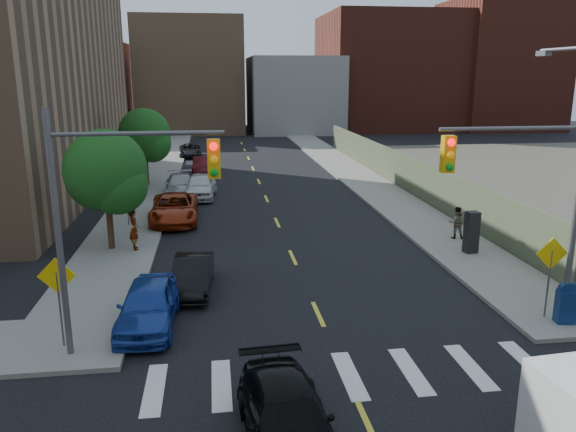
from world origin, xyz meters
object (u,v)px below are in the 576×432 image
object	(u,v)px
parked_car_grey	(190,150)
pedestrian_east	(456,223)
parked_car_black	(193,274)
parked_car_red	(174,208)
pedestrian_west	(134,230)
mailbox	(566,303)
parked_car_blue	(148,305)
parked_car_maroon	(202,165)
parked_car_white	(200,186)
black_sedan	(287,419)
payphone	(471,232)
parked_car_silver	(181,185)

from	to	relation	value
parked_car_grey	pedestrian_east	xyz separation A→B (m)	(13.59, -30.28, 0.30)
parked_car_black	parked_car_red	bearing A→B (deg)	100.68
pedestrian_west	mailbox	bearing A→B (deg)	-139.60
parked_car_black	mailbox	distance (m)	12.65
parked_car_blue	parked_car_grey	bearing A→B (deg)	92.42
parked_car_red	mailbox	world-z (taller)	mailbox
parked_car_maroon	parked_car_grey	size ratio (longest dim) A/B	0.90
parked_car_maroon	pedestrian_west	distance (m)	20.59
parked_car_white	pedestrian_west	world-z (taller)	pedestrian_west
parked_car_maroon	parked_car_white	bearing A→B (deg)	-87.44
black_sedan	payphone	size ratio (longest dim) A/B	2.43
payphone	pedestrian_west	bearing A→B (deg)	164.08
parked_car_silver	black_sedan	bearing A→B (deg)	-86.23
mailbox	pedestrian_west	world-z (taller)	pedestrian_west
parked_car_silver	parked_car_maroon	world-z (taller)	parked_car_silver
pedestrian_west	black_sedan	bearing A→B (deg)	-176.65
mailbox	parked_car_blue	bearing A→B (deg)	-177.88
parked_car_red	pedestrian_east	world-z (taller)	pedestrian_east
parked_car_red	parked_car_grey	xyz separation A→B (m)	(0.00, 24.79, -0.12)
parked_car_black	parked_car_grey	size ratio (longest dim) A/B	0.87
parked_car_silver	pedestrian_west	bearing A→B (deg)	-100.76
parked_car_silver	payphone	distance (m)	19.60
parked_car_black	parked_car_blue	bearing A→B (deg)	-110.80
parked_car_white	pedestrian_west	distance (m)	11.49
parked_car_maroon	mailbox	world-z (taller)	mailbox
parked_car_silver	parked_car_white	size ratio (longest dim) A/B	1.04
parked_car_maroon	black_sedan	xyz separation A→B (m)	(2.27, -34.76, -0.01)
parked_car_red	pedestrian_east	xyz separation A→B (m)	(13.59, -5.49, 0.18)
parked_car_red	parked_car_grey	distance (m)	24.79
payphone	pedestrian_east	bearing A→B (deg)	75.96
parked_car_maroon	payphone	size ratio (longest dim) A/B	2.18
parked_car_blue	parked_car_maroon	bearing A→B (deg)	89.79
payphone	pedestrian_east	world-z (taller)	payphone
parked_car_blue	black_sedan	world-z (taller)	parked_car_blue
parked_car_silver	payphone	bearing A→B (deg)	-51.20
parked_car_blue	payphone	xyz separation A→B (m)	(13.30, 5.46, 0.34)
black_sedan	pedestrian_west	size ratio (longest dim) A/B	2.47
parked_car_silver	mailbox	size ratio (longest dim) A/B	3.54
parked_car_red	parked_car_maroon	size ratio (longest dim) A/B	1.33
parked_car_red	pedestrian_west	bearing A→B (deg)	-106.13
parked_car_red	pedestrian_west	size ratio (longest dim) A/B	2.94
parked_car_red	parked_car_black	bearing A→B (deg)	-83.66
parked_car_silver	parked_car_grey	xyz separation A→B (m)	(0.00, 18.08, -0.08)
black_sedan	parked_car_black	bearing A→B (deg)	99.48
parked_car_blue	parked_car_red	xyz separation A→B (m)	(0.00, 13.13, 0.01)
parked_car_red	black_sedan	size ratio (longest dim) A/B	1.19
parked_car_black	black_sedan	distance (m)	9.60
parked_car_black	parked_car_maroon	xyz separation A→B (m)	(0.00, 25.43, 0.03)
parked_car_grey	mailbox	size ratio (longest dim) A/B	3.27
parked_car_grey	payphone	xyz separation A→B (m)	(13.30, -32.46, 0.45)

